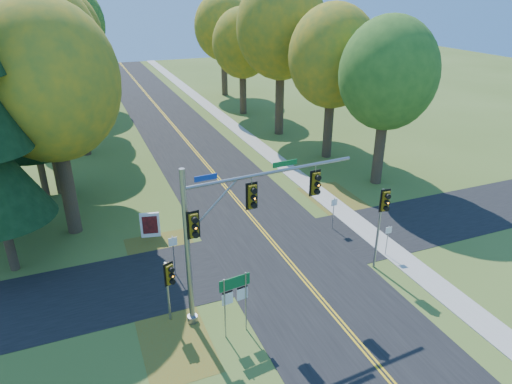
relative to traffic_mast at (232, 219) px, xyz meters
name	(u,v)px	position (x,y,z in m)	size (l,w,h in m)	color
ground	(296,270)	(4.33, 1.90, -4.99)	(160.00, 160.00, 0.00)	#455B20
road_main	(296,270)	(4.33, 1.90, -4.98)	(8.00, 160.00, 0.02)	black
road_cross	(281,252)	(4.33, 3.90, -4.98)	(60.00, 6.00, 0.02)	black
centerline_left	(294,270)	(4.23, 1.90, -4.96)	(0.10, 160.00, 0.01)	gold
centerline_right	(298,269)	(4.43, 1.90, -4.96)	(0.10, 160.00, 0.01)	gold
sidewalk_east	(388,247)	(10.53, 1.90, -4.96)	(1.60, 160.00, 0.06)	#9E998E
leaf_patch_w_near	(165,257)	(-2.17, 5.90, -4.98)	(4.00, 6.00, 0.00)	brown
leaf_patch_e	(343,206)	(11.13, 7.90, -4.98)	(3.50, 8.00, 0.00)	brown
leaf_patch_w_far	(175,341)	(-3.17, -1.10, -4.98)	(3.00, 5.00, 0.00)	brown
tree_w_a	(49,82)	(-6.80, 11.29, 4.50)	(8.00, 8.00, 14.15)	#38281C
tree_e_a	(388,74)	(15.89, 10.68, 3.54)	(7.20, 7.20, 12.73)	#38281C
tree_w_b	(38,51)	(-7.39, 18.19, 5.38)	(8.60, 8.60, 15.38)	#38281C
tree_e_b	(333,57)	(15.30, 17.48, 3.91)	(7.60, 7.60, 13.33)	#38281C
tree_w_c	(74,67)	(-5.21, 26.37, 2.96)	(6.80, 6.80, 11.91)	#38281C
tree_e_c	(281,28)	(14.21, 25.59, 5.67)	(8.80, 8.80, 15.79)	#38281C
tree_w_d	(61,36)	(-5.80, 35.09, 4.79)	(8.20, 8.20, 14.56)	#38281C
tree_e_d	(243,44)	(13.59, 34.78, 3.25)	(7.00, 7.00, 12.32)	#38281C
tree_w_e	(70,24)	(-4.59, 45.99, 5.09)	(8.40, 8.40, 14.97)	#38281C
tree_e_e	(223,27)	(14.80, 45.48, 4.20)	(7.80, 7.80, 13.74)	#38281C
pine_c	(19,63)	(-8.67, 17.90, 4.70)	(5.60, 5.60, 20.56)	#38281C
traffic_mast	(232,219)	(0.00, 0.00, 0.00)	(8.54, 1.15, 7.76)	gray
east_signal_pole	(383,210)	(8.51, 0.34, -1.28)	(0.57, 0.65, 4.89)	gray
ped_signal_pole	(169,278)	(-2.95, 0.31, -2.57)	(0.48, 0.58, 3.25)	#92959A
route_sign_cluster	(235,293)	(-0.47, -1.57, -2.78)	(1.45, 0.23, 3.13)	gray
info_kiosk	(150,225)	(-2.47, 8.65, -4.16)	(1.20, 0.42, 1.66)	white
reg_sign_e_north	(334,208)	(8.64, 5.25, -3.48)	(0.42, 0.06, 2.20)	gray
reg_sign_e_south	(388,235)	(9.88, 1.30, -3.65)	(0.37, 0.07, 1.95)	gray
reg_sign_w	(173,249)	(-1.99, 3.99, -3.33)	(0.46, 0.08, 2.42)	gray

